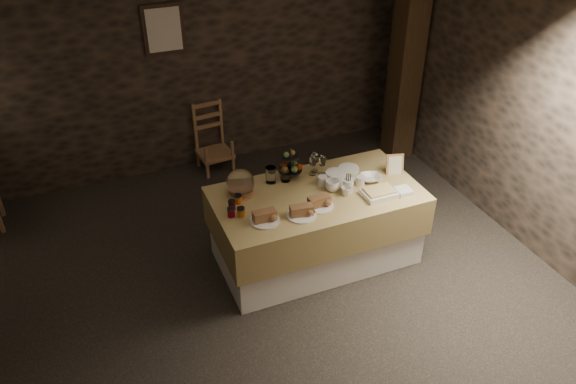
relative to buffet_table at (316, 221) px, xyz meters
name	(u,v)px	position (x,y,z in m)	size (l,w,h in m)	color
ground_plane	(259,291)	(-0.69, -0.25, -0.44)	(5.50, 5.00, 0.01)	black
room_shell	(253,142)	(-0.69, -0.25, 1.12)	(5.52, 5.02, 2.60)	black
buffet_table	(316,221)	(0.00, 0.00, 0.00)	(1.93, 1.02, 0.76)	white
chair	(213,140)	(-0.43, 2.09, -0.07)	(0.43, 0.41, 0.66)	#896140
timber_column	(407,57)	(1.86, 1.52, 0.86)	(0.30, 0.30, 2.60)	black
framed_picture	(164,29)	(-0.84, 2.21, 1.31)	(0.45, 0.04, 0.55)	black
plate_stack_a	(335,177)	(0.25, 0.12, 0.37)	(0.19, 0.19, 0.10)	silver
plate_stack_b	(348,171)	(0.41, 0.17, 0.37)	(0.20, 0.20, 0.09)	silver
cutlery_holder	(348,186)	(0.28, -0.08, 0.38)	(0.10, 0.10, 0.12)	silver
cup_a	(332,186)	(0.15, -0.01, 0.38)	(0.13, 0.13, 0.11)	silver
cup_b	(346,191)	(0.23, -0.13, 0.37)	(0.09, 0.09, 0.09)	silver
mug_c	(322,181)	(0.10, 0.11, 0.37)	(0.09, 0.09, 0.10)	silver
mug_d	(360,181)	(0.44, -0.03, 0.37)	(0.08, 0.08, 0.09)	silver
bowl	(370,178)	(0.57, 0.01, 0.35)	(0.20, 0.20, 0.05)	silver
cake_dome	(240,184)	(-0.65, 0.26, 0.43)	(0.26, 0.26, 0.26)	#896140
fruit_stand	(291,166)	(-0.12, 0.34, 0.45)	(0.23, 0.23, 0.33)	black
bread_platter_left	(265,217)	(-0.60, -0.22, 0.36)	(0.26, 0.26, 0.11)	silver
bread_platter_center	(301,212)	(-0.28, -0.27, 0.36)	(0.26, 0.26, 0.11)	silver
bread_platter_right	(319,203)	(-0.07, -0.20, 0.36)	(0.26, 0.26, 0.11)	silver
jam_jars	(236,208)	(-0.78, 0.01, 0.36)	(0.18, 0.26, 0.07)	#5B0110
tart_dish	(379,193)	(0.50, -0.26, 0.36)	(0.30, 0.22, 0.07)	silver
square_dish	(403,191)	(0.73, -0.30, 0.35)	(0.14, 0.14, 0.04)	silver
menu_frame	(395,165)	(0.84, 0.04, 0.41)	(0.17, 0.02, 0.22)	#896140
storage_jar_a	(271,175)	(-0.33, 0.34, 0.40)	(0.10, 0.10, 0.16)	white
storage_jar_b	(285,174)	(-0.19, 0.31, 0.39)	(0.09, 0.09, 0.14)	white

